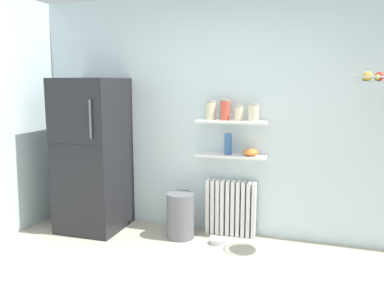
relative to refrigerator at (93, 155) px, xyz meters
The scene contains 14 objects.
back_wall 1.57m from the refrigerator, 15.01° to the left, with size 7.04×0.10×2.60m, color silver.
refrigerator is the anchor object (origin of this frame).
radiator 1.66m from the refrigerator, ahead, with size 0.55×0.12×0.61m.
wall_shelf_lower 1.57m from the refrigerator, ahead, with size 0.75×0.22×0.03m, color white.
wall_shelf_upper 1.62m from the refrigerator, ahead, with size 0.75×0.22×0.03m, color white.
storage_jar_0 1.44m from the refrigerator, ahead, with size 0.11×0.11×0.20m.
storage_jar_1 1.58m from the refrigerator, ahead, with size 0.10×0.10×0.22m.
storage_jar_2 1.71m from the refrigerator, ahead, with size 0.09×0.09×0.16m.
storage_jar_3 1.86m from the refrigerator, ahead, with size 0.11×0.11×0.18m.
vase 1.54m from the refrigerator, ahead, with size 0.08×0.08×0.23m, color #38609E.
shelf_bowl 1.77m from the refrigerator, ahead, with size 0.16×0.16×0.07m, color orange.
trash_bin 1.21m from the refrigerator, ahead, with size 0.29×0.29×0.49m, color slate.
pet_food_bowl 1.70m from the refrigerator, ahead, with size 0.17×0.17×0.05m, color #B7B7BC.
hanging_fruit_basket 2.97m from the refrigerator, ahead, with size 0.33×0.33×0.09m.
Camera 1 is at (0.95, -2.15, 1.68)m, focal length 36.67 mm.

